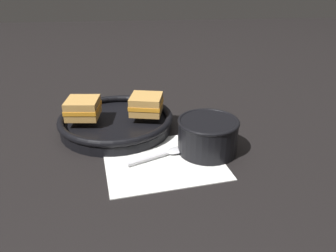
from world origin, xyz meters
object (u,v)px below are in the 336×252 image
at_px(spoon, 169,153).
at_px(skillet, 116,122).
at_px(soup_bowl, 208,134).
at_px(sandwich_near_left, 146,104).
at_px(sandwich_near_right, 83,108).

height_order(spoon, skillet, skillet).
xyz_separation_m(soup_bowl, sandwich_near_left, (-0.13, 0.14, 0.02)).
distance_m(sandwich_near_left, sandwich_near_right, 0.16).
xyz_separation_m(soup_bowl, spoon, (-0.09, -0.01, -0.04)).
bearing_deg(skillet, sandwich_near_right, -176.72).
relative_size(soup_bowl, sandwich_near_left, 1.46).
height_order(soup_bowl, sandwich_near_right, sandwich_near_right).
bearing_deg(spoon, skillet, 105.44).
bearing_deg(spoon, sandwich_near_left, 81.31).
relative_size(spoon, sandwich_near_right, 1.59).
relative_size(spoon, skillet, 0.47).
bearing_deg(sandwich_near_right, spoon, -35.08).
height_order(skillet, sandwich_near_left, sandwich_near_left).
height_order(soup_bowl, sandwich_near_left, sandwich_near_left).
bearing_deg(spoon, soup_bowl, -17.69).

